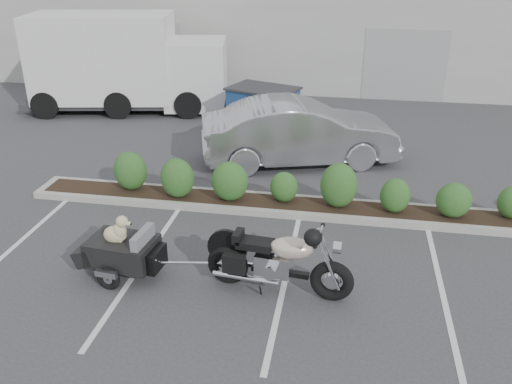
% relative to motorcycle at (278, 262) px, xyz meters
% --- Properties ---
extents(ground, '(90.00, 90.00, 0.00)m').
position_rel_motorcycle_xyz_m(ground, '(-1.11, 0.95, -0.59)').
color(ground, '#38383A').
rests_on(ground, ground).
extents(planter_kerb, '(12.00, 1.00, 0.15)m').
position_rel_motorcycle_xyz_m(planter_kerb, '(-0.11, 3.15, -0.51)').
color(planter_kerb, '#9E9E93').
rests_on(planter_kerb, ground).
extents(building, '(26.00, 10.00, 4.00)m').
position_rel_motorcycle_xyz_m(building, '(-1.11, 17.95, 1.41)').
color(building, '#9EA099').
rests_on(building, ground).
extents(motorcycle, '(2.56, 0.91, 1.47)m').
position_rel_motorcycle_xyz_m(motorcycle, '(0.00, 0.00, 0.00)').
color(motorcycle, black).
rests_on(motorcycle, ground).
extents(pet_trailer, '(2.06, 1.16, 1.22)m').
position_rel_motorcycle_xyz_m(pet_trailer, '(-2.79, 0.03, -0.07)').
color(pet_trailer, black).
rests_on(pet_trailer, ground).
extents(sedan, '(5.47, 3.25, 1.70)m').
position_rel_motorcycle_xyz_m(sedan, '(-0.26, 6.02, 0.27)').
color(sedan, '#B4B3BB').
rests_on(sedan, ground).
extents(dumpster, '(2.41, 2.03, 1.35)m').
position_rel_motorcycle_xyz_m(dumpster, '(-1.68, 8.63, 0.10)').
color(dumpster, navy).
rests_on(dumpster, ground).
extents(delivery_truck, '(7.42, 3.56, 3.26)m').
position_rel_motorcycle_xyz_m(delivery_truck, '(-6.69, 10.08, 0.98)').
color(delivery_truck, silver).
rests_on(delivery_truck, ground).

